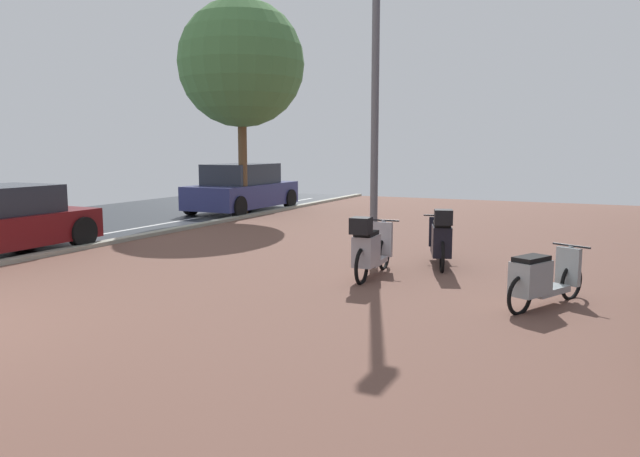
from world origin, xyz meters
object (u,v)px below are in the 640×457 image
Objects in this scene: lamp_post at (375,67)px; scooter_mid at (541,279)px; scooter_near at (441,239)px; street_tree at (241,64)px; scooter_far at (370,249)px; parked_car_far at (242,189)px.

scooter_mid is at bearing -40.06° from lamp_post.
lamp_post reaches higher than scooter_near.
scooter_near is at bearing 130.62° from scooter_mid.
street_tree is at bearing 141.01° from scooter_mid.
scooter_near is at bearing -23.42° from lamp_post.
scooter_near is 9.65m from street_tree.
lamp_post is 1.01× the size of street_tree.
scooter_far is 0.42× the size of parked_car_far.
scooter_far is at bearing -46.74° from parked_car_far.
parked_car_far is 0.66× the size of lamp_post.
scooter_mid is 0.37× the size of parked_car_far.
scooter_far is 0.28× the size of street_tree.
scooter_far reaches higher than scooter_mid.
scooter_near reaches higher than scooter_mid.
parked_car_far reaches higher than scooter_far.
scooter_mid is at bearing -15.95° from scooter_far.
lamp_post is at bearing 108.76° from scooter_far.
lamp_post is at bearing -40.87° from parked_car_far.
scooter_mid is 12.67m from parked_car_far.
parked_car_far is at bearing 133.26° from scooter_far.
scooter_near is at bearing -35.78° from street_tree.
lamp_post reaches higher than parked_car_far.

